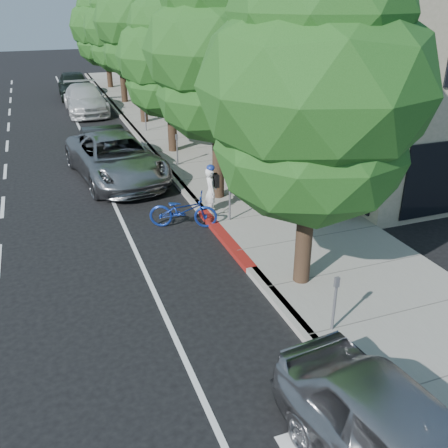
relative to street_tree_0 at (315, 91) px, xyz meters
name	(u,v)px	position (x,y,z in m)	size (l,w,h in m)	color
ground	(237,255)	(-0.90, 2.00, -4.76)	(120.00, 120.00, 0.00)	black
sidewalk	(217,161)	(1.40, 10.00, -4.68)	(4.60, 56.00, 0.15)	gray
curb	(165,167)	(-0.90, 10.00, -4.68)	(0.30, 56.00, 0.15)	#9E998E
curb_red_segment	(225,238)	(-0.90, 3.00, -4.68)	(0.32, 4.00, 0.15)	maroon
storefront_building	(273,49)	(8.70, 20.00, -1.26)	(10.00, 36.00, 7.00)	beige
street_tree_0	(315,91)	(0.00, 0.00, 0.00)	(5.07, 5.07, 7.81)	black
street_tree_1	(218,53)	(0.00, 6.00, 0.18)	(4.69, 4.69, 7.93)	black
street_tree_2	(169,57)	(0.00, 12.00, -0.58)	(4.50, 4.50, 6.87)	black
street_tree_3	(138,23)	(0.00, 18.00, 0.46)	(4.59, 4.59, 8.27)	black
street_tree_4	(119,29)	(0.00, 24.00, -0.17)	(4.46, 4.46, 7.41)	black
street_tree_5	(105,27)	(0.00, 30.00, -0.34)	(5.12, 5.12, 7.37)	black
cyclist	(211,192)	(-0.65, 4.92, -3.96)	(0.58, 0.38, 1.59)	white
bicycle	(183,210)	(-1.77, 4.31, -4.21)	(0.73, 2.10, 1.10)	navy
silver_suv	(116,158)	(-2.95, 9.45, -3.90)	(2.83, 6.14, 1.71)	#9F9FA3
dark_sedan	(106,149)	(-3.10, 11.00, -3.97)	(1.66, 4.76, 1.57)	black
white_pickup	(85,99)	(-2.69, 22.11, -3.94)	(2.28, 5.62, 1.63)	silver
dark_suv_far	(74,85)	(-2.84, 27.48, -3.89)	(2.04, 5.08, 1.73)	black
pedestrian	(191,121)	(1.42, 13.78, -3.76)	(0.83, 0.64, 1.70)	black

